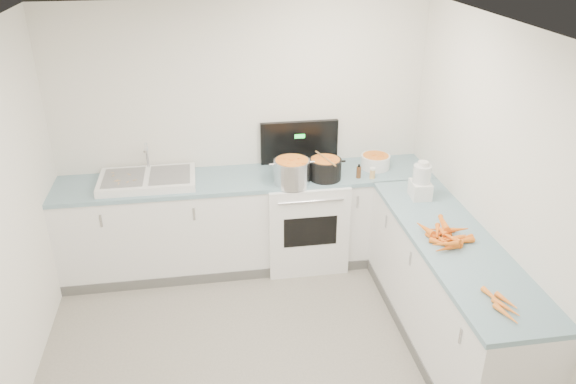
{
  "coord_description": "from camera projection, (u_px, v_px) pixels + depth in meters",
  "views": [
    {
      "loc": [
        -0.36,
        -3.07,
        3.12
      ],
      "look_at": [
        0.3,
        1.1,
        1.05
      ],
      "focal_mm": 35.0,
      "sensor_mm": 36.0,
      "label": 1
    }
  ],
  "objects": [
    {
      "name": "extract_bottle",
      "position": [
        359.0,
        172.0,
        5.2
      ],
      "size": [
        0.04,
        0.04,
        0.11
      ],
      "primitive_type": "cylinder",
      "color": "#593319",
      "rests_on": "counter_back"
    },
    {
      "name": "spice_jar",
      "position": [
        372.0,
        174.0,
        5.19
      ],
      "size": [
        0.05,
        0.05,
        0.09
      ],
      "primitive_type": "cylinder",
      "color": "#E5B266",
      "rests_on": "counter_back"
    },
    {
      "name": "steel_pot",
      "position": [
        292.0,
        173.0,
        5.08
      ],
      "size": [
        0.42,
        0.42,
        0.24
      ],
      "primitive_type": "cylinder",
      "rotation": [
        0.0,
        0.0,
        -0.36
      ],
      "color": "silver",
      "rests_on": "stove"
    },
    {
      "name": "black_pot",
      "position": [
        325.0,
        170.0,
        5.17
      ],
      "size": [
        0.37,
        0.37,
        0.21
      ],
      "primitive_type": "cylinder",
      "rotation": [
        0.0,
        0.0,
        0.27
      ],
      "color": "black",
      "rests_on": "stove"
    },
    {
      "name": "food_processor",
      "position": [
        421.0,
        182.0,
        4.8
      ],
      "size": [
        0.17,
        0.21,
        0.33
      ],
      "color": "white",
      "rests_on": "counter_right"
    },
    {
      "name": "wooden_spoon",
      "position": [
        325.0,
        158.0,
        5.12
      ],
      "size": [
        0.12,
        0.37,
        0.02
      ],
      "primitive_type": "cylinder",
      "rotation": [
        1.57,
        0.0,
        0.28
      ],
      "color": "#AD7A47",
      "rests_on": "black_pot"
    },
    {
      "name": "carrot_pile",
      "position": [
        446.0,
        235.0,
        4.21
      ],
      "size": [
        0.39,
        0.45,
        0.1
      ],
      "color": "orange",
      "rests_on": "counter_right"
    },
    {
      "name": "counter_right",
      "position": [
        448.0,
        292.0,
        4.41
      ],
      "size": [
        0.62,
        2.2,
        0.94
      ],
      "color": "white",
      "rests_on": "ground"
    },
    {
      "name": "mixing_bowl",
      "position": [
        375.0,
        162.0,
        5.4
      ],
      "size": [
        0.32,
        0.32,
        0.13
      ],
      "primitive_type": "cylinder",
      "rotation": [
        0.0,
        0.0,
        -0.17
      ],
      "color": "white",
      "rests_on": "counter_back"
    },
    {
      "name": "stove",
      "position": [
        304.0,
        217.0,
        5.51
      ],
      "size": [
        0.76,
        0.65,
        1.36
      ],
      "color": "white",
      "rests_on": "ground"
    },
    {
      "name": "wall_back",
      "position": [
        242.0,
        135.0,
        5.37
      ],
      "size": [
        3.5,
        0.0,
        2.5
      ],
      "primitive_type": null,
      "rotation": [
        1.57,
        0.0,
        0.0
      ],
      "color": "white",
      "rests_on": "ground"
    },
    {
      "name": "wall_right",
      "position": [
        522.0,
        221.0,
        3.84
      ],
      "size": [
        0.0,
        4.0,
        2.5
      ],
      "primitive_type": null,
      "rotation": [
        1.57,
        0.0,
        -1.57
      ],
      "color": "white",
      "rests_on": "ground"
    },
    {
      "name": "peeled_carrots",
      "position": [
        503.0,
        305.0,
        3.48
      ],
      "size": [
        0.16,
        0.37,
        0.04
      ],
      "color": "orange",
      "rests_on": "counter_right"
    },
    {
      "name": "sink",
      "position": [
        147.0,
        180.0,
        5.09
      ],
      "size": [
        0.86,
        0.52,
        0.31
      ],
      "color": "white",
      "rests_on": "counter_back"
    },
    {
      "name": "counter_back",
      "position": [
        248.0,
        221.0,
        5.44
      ],
      "size": [
        3.5,
        0.62,
        0.94
      ],
      "color": "white",
      "rests_on": "ground"
    },
    {
      "name": "peelings",
      "position": [
        120.0,
        179.0,
        5.02
      ],
      "size": [
        0.25,
        0.28,
        0.01
      ],
      "color": "tan",
      "rests_on": "sink"
    },
    {
      "name": "ceiling",
      "position": [
        265.0,
        44.0,
        3.04
      ],
      "size": [
        3.5,
        4.0,
        0.0
      ],
      "primitive_type": null,
      "rotation": [
        3.14,
        0.0,
        0.0
      ],
      "color": "white",
      "rests_on": "ground"
    }
  ]
}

